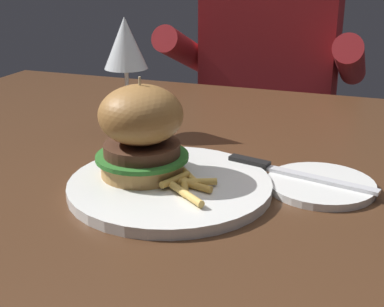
{
  "coord_description": "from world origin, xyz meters",
  "views": [
    {
      "loc": [
        0.29,
        -0.72,
        1.03
      ],
      "look_at": [
        0.06,
        -0.09,
        0.78
      ],
      "focal_mm": 50.0,
      "sensor_mm": 36.0,
      "label": 1
    }
  ],
  "objects_px": {
    "burger_sandwich": "(138,130)",
    "diner_person": "(267,126)",
    "wine_glass": "(125,47)",
    "main_plate": "(170,186)",
    "table_knife": "(286,171)",
    "bread_plate": "(321,185)"
  },
  "relations": [
    {
      "from": "main_plate",
      "to": "wine_glass",
      "type": "bearing_deg",
      "value": 127.85
    },
    {
      "from": "burger_sandwich",
      "to": "bread_plate",
      "type": "bearing_deg",
      "value": 15.21
    },
    {
      "from": "bread_plate",
      "to": "main_plate",
      "type": "bearing_deg",
      "value": -158.42
    },
    {
      "from": "main_plate",
      "to": "bread_plate",
      "type": "height_order",
      "value": "main_plate"
    },
    {
      "from": "bread_plate",
      "to": "table_knife",
      "type": "height_order",
      "value": "table_knife"
    },
    {
      "from": "table_knife",
      "to": "wine_glass",
      "type": "bearing_deg",
      "value": 157.72
    },
    {
      "from": "burger_sandwich",
      "to": "table_knife",
      "type": "distance_m",
      "value": 0.21
    },
    {
      "from": "burger_sandwich",
      "to": "diner_person",
      "type": "relative_size",
      "value": 0.11
    },
    {
      "from": "wine_glass",
      "to": "diner_person",
      "type": "distance_m",
      "value": 0.75
    },
    {
      "from": "main_plate",
      "to": "table_knife",
      "type": "xyz_separation_m",
      "value": [
        0.14,
        0.09,
        0.01
      ]
    },
    {
      "from": "burger_sandwich",
      "to": "diner_person",
      "type": "xyz_separation_m",
      "value": [
        -0.0,
        0.87,
        -0.25
      ]
    },
    {
      "from": "table_knife",
      "to": "diner_person",
      "type": "distance_m",
      "value": 0.84
    },
    {
      "from": "wine_glass",
      "to": "table_knife",
      "type": "distance_m",
      "value": 0.35
    },
    {
      "from": "burger_sandwich",
      "to": "diner_person",
      "type": "distance_m",
      "value": 0.9
    },
    {
      "from": "wine_glass",
      "to": "burger_sandwich",
      "type": "bearing_deg",
      "value": -60.25
    },
    {
      "from": "main_plate",
      "to": "diner_person",
      "type": "height_order",
      "value": "diner_person"
    },
    {
      "from": "burger_sandwich",
      "to": "diner_person",
      "type": "bearing_deg",
      "value": 90.2
    },
    {
      "from": "table_knife",
      "to": "bread_plate",
      "type": "bearing_deg",
      "value": -13.29
    },
    {
      "from": "main_plate",
      "to": "burger_sandwich",
      "type": "relative_size",
      "value": 2.01
    },
    {
      "from": "burger_sandwich",
      "to": "bread_plate",
      "type": "relative_size",
      "value": 0.93
    },
    {
      "from": "wine_glass",
      "to": "table_knife",
      "type": "bearing_deg",
      "value": -22.28
    },
    {
      "from": "wine_glass",
      "to": "bread_plate",
      "type": "xyz_separation_m",
      "value": [
        0.35,
        -0.13,
        -0.14
      ]
    }
  ]
}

